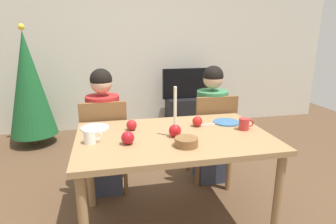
{
  "coord_description": "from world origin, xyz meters",
  "views": [
    {
      "loc": [
        -0.46,
        -1.92,
        1.48
      ],
      "look_at": [
        0.0,
        0.2,
        0.87
      ],
      "focal_mm": 30.72,
      "sensor_mm": 36.0,
      "label": 1
    }
  ],
  "objects": [
    {
      "name": "chair_right",
      "position": [
        0.54,
        0.61,
        0.51
      ],
      "size": [
        0.4,
        0.4,
        0.9
      ],
      "color": "brown",
      "rests_on": "ground"
    },
    {
      "name": "plate_left",
      "position": [
        -0.57,
        0.27,
        0.76
      ],
      "size": [
        0.22,
        0.22,
        0.01
      ],
      "primitive_type": "cylinder",
      "color": "silver",
      "rests_on": "dining_table"
    },
    {
      "name": "fork_right",
      "position": [
        0.33,
        0.17,
        0.75
      ],
      "size": [
        0.18,
        0.04,
        0.01
      ],
      "primitive_type": "cube",
      "rotation": [
        0.0,
        0.0,
        0.15
      ],
      "color": "silver",
      "rests_on": "dining_table"
    },
    {
      "name": "mug_left",
      "position": [
        -0.59,
        -0.03,
        0.8
      ],
      "size": [
        0.12,
        0.08,
        0.09
      ],
      "color": "white",
      "rests_on": "dining_table"
    },
    {
      "name": "bowl_walnuts",
      "position": [
        0.03,
        -0.22,
        0.78
      ],
      "size": [
        0.15,
        0.15,
        0.06
      ],
      "primitive_type": "cylinder",
      "color": "brown",
      "rests_on": "dining_table"
    },
    {
      "name": "candle_centerpiece",
      "position": [
        0.0,
        -0.03,
        0.82
      ],
      "size": [
        0.09,
        0.09,
        0.37
      ],
      "color": "red",
      "rests_on": "dining_table"
    },
    {
      "name": "tv_stand",
      "position": [
        0.77,
        2.3,
        0.24
      ],
      "size": [
        0.64,
        0.4,
        0.48
      ],
      "primitive_type": "cube",
      "color": "black",
      "rests_on": "ground"
    },
    {
      "name": "person_right_child",
      "position": [
        0.54,
        0.64,
        0.57
      ],
      "size": [
        0.3,
        0.3,
        1.17
      ],
      "color": "#33384C",
      "rests_on": "ground"
    },
    {
      "name": "tv",
      "position": [
        0.77,
        2.3,
        0.71
      ],
      "size": [
        0.79,
        0.05,
        0.46
      ],
      "color": "black",
      "rests_on": "tv_stand"
    },
    {
      "name": "chair_left",
      "position": [
        -0.5,
        0.61,
        0.51
      ],
      "size": [
        0.4,
        0.4,
        0.9
      ],
      "color": "brown",
      "rests_on": "ground"
    },
    {
      "name": "back_wall",
      "position": [
        0.0,
        2.6,
        1.3
      ],
      "size": [
        6.4,
        0.1,
        2.6
      ],
      "primitive_type": "cube",
      "color": "beige",
      "rests_on": "ground"
    },
    {
      "name": "ground_plane",
      "position": [
        0.0,
        0.0,
        0.0
      ],
      "size": [
        7.68,
        7.68,
        0.0
      ],
      "primitive_type": "plane",
      "color": "brown"
    },
    {
      "name": "apple_by_right_mug",
      "position": [
        -0.34,
        -0.11,
        0.79
      ],
      "size": [
        0.09,
        0.09,
        0.09
      ],
      "primitive_type": "sphere",
      "color": "#AB141D",
      "rests_on": "dining_table"
    },
    {
      "name": "apple_near_candle",
      "position": [
        0.23,
        0.16,
        0.79
      ],
      "size": [
        0.08,
        0.08,
        0.08
      ],
      "primitive_type": "sphere",
      "color": "red",
      "rests_on": "dining_table"
    },
    {
      "name": "apple_by_left_plate",
      "position": [
        -0.29,
        0.18,
        0.79
      ],
      "size": [
        0.08,
        0.08,
        0.08
      ],
      "primitive_type": "sphere",
      "color": "#AE1A20",
      "rests_on": "dining_table"
    },
    {
      "name": "plate_right",
      "position": [
        0.5,
        0.19,
        0.76
      ],
      "size": [
        0.22,
        0.22,
        0.01
      ],
      "primitive_type": "cylinder",
      "color": "teal",
      "rests_on": "dining_table"
    },
    {
      "name": "person_left_child",
      "position": [
        -0.5,
        0.64,
        0.57
      ],
      "size": [
        0.3,
        0.3,
        1.17
      ],
      "color": "#33384C",
      "rests_on": "ground"
    },
    {
      "name": "dining_table",
      "position": [
        0.0,
        0.0,
        0.67
      ],
      "size": [
        1.4,
        0.9,
        0.75
      ],
      "color": "#99754C",
      "rests_on": "ground"
    },
    {
      "name": "mug_right",
      "position": [
        0.56,
        0.0,
        0.8
      ],
      "size": [
        0.12,
        0.08,
        0.09
      ],
      "color": "#B72D2D",
      "rests_on": "dining_table"
    },
    {
      "name": "christmas_tree",
      "position": [
        -1.44,
        2.06,
        0.82
      ],
      "size": [
        0.6,
        0.6,
        1.58
      ],
      "color": "brown",
      "rests_on": "ground"
    }
  ]
}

